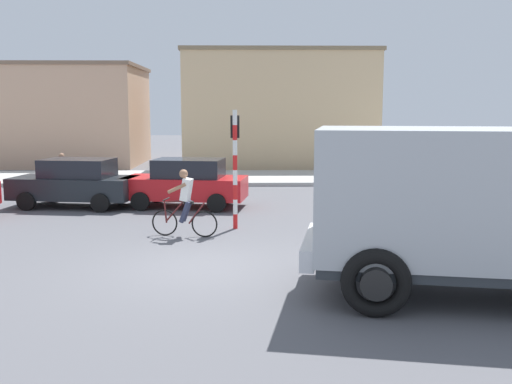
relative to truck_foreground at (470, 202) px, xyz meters
name	(u,v)px	position (x,y,z in m)	size (l,w,h in m)	color
ground_plane	(202,267)	(-4.71, 1.94, -1.67)	(120.00, 120.00, 0.00)	#56565B
sidewalk_far	(226,178)	(-4.71, 16.81, -1.59)	(80.00, 5.00, 0.16)	#ADADA8
truck_foreground	(470,202)	(0.00, 0.00, 0.00)	(5.78, 3.56, 2.90)	#B2B7BC
cyclist	(185,203)	(-5.35, 4.84, -0.80)	(1.71, 0.56, 1.72)	black
traffic_light_pole	(235,152)	(-4.08, 5.88, 0.40)	(0.24, 0.43, 3.20)	red
car_red_near	(75,183)	(-9.41, 9.38, -0.85)	(4.21, 2.32, 1.60)	#1E2328
car_far_side	(186,183)	(-5.76, 9.29, -0.85)	(4.21, 2.33, 1.60)	red
pedestrian_near_kerb	(62,174)	(-10.54, 11.62, -0.82)	(0.34, 0.22, 1.62)	#2D334C
building_corner_left	(46,115)	(-15.42, 24.54, 1.19)	(11.19, 7.05, 5.71)	tan
building_mid_block	(278,109)	(-1.90, 23.37, 1.52)	(10.49, 6.81, 6.37)	#D1B284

